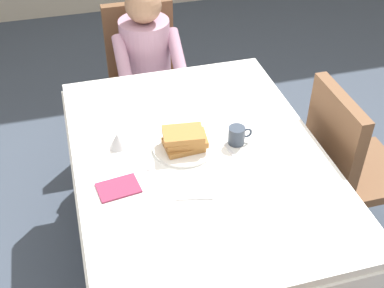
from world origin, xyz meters
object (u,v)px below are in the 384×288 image
at_px(dining_table_main, 199,169).
at_px(syrup_pitcher, 117,141).
at_px(cup_coffee, 237,135).
at_px(chair_diner, 144,68).
at_px(chair_right_side, 346,160).
at_px(breakfast_stack, 184,139).
at_px(knife_right_of_plate, 225,143).
at_px(diner_person, 147,60).
at_px(spoon_near_edge, 195,198).
at_px(plate_breakfast, 183,147).
at_px(fork_left_of_plate, 143,158).

distance_m(dining_table_main, syrup_pitcher, 0.39).
bearing_deg(dining_table_main, cup_coffee, 10.35).
height_order(chair_diner, chair_right_side, same).
height_order(chair_right_side, breakfast_stack, chair_right_side).
height_order(syrup_pitcher, knife_right_of_plate, syrup_pitcher).
distance_m(diner_person, breakfast_stack, 0.97).
distance_m(dining_table_main, spoon_near_edge, 0.30).
bearing_deg(breakfast_stack, chair_right_side, -3.46).
bearing_deg(chair_right_side, knife_right_of_plate, -93.49).
xyz_separation_m(diner_person, knife_right_of_plate, (0.17, -0.97, 0.07)).
distance_m(cup_coffee, knife_right_of_plate, 0.07).
bearing_deg(chair_right_side, breakfast_stack, -93.46).
distance_m(plate_breakfast, fork_left_of_plate, 0.19).
relative_size(chair_diner, knife_right_of_plate, 4.65).
bearing_deg(knife_right_of_plate, fork_left_of_plate, 83.22).
height_order(syrup_pitcher, spoon_near_edge, syrup_pitcher).
relative_size(dining_table_main, cup_coffee, 13.49).
relative_size(fork_left_of_plate, knife_right_of_plate, 0.90).
bearing_deg(spoon_near_edge, diner_person, 101.06).
height_order(plate_breakfast, spoon_near_edge, plate_breakfast).
xyz_separation_m(dining_table_main, spoon_near_edge, (-0.10, -0.26, 0.09)).
xyz_separation_m(chair_diner, breakfast_stack, (-0.02, -1.12, 0.27)).
xyz_separation_m(plate_breakfast, cup_coffee, (0.25, -0.02, 0.03)).
bearing_deg(cup_coffee, breakfast_stack, 176.24).
bearing_deg(knife_right_of_plate, breakfast_stack, 79.87).
bearing_deg(breakfast_stack, syrup_pitcher, 161.70).
bearing_deg(syrup_pitcher, fork_left_of_plate, -48.60).
relative_size(diner_person, breakfast_stack, 5.46).
xyz_separation_m(diner_person, chair_right_side, (0.81, -1.01, -0.14)).
bearing_deg(syrup_pitcher, cup_coffee, -11.81).
bearing_deg(diner_person, cup_coffee, 102.97).
height_order(chair_diner, spoon_near_edge, chair_diner).
bearing_deg(chair_right_side, fork_left_of_plate, -92.19).
relative_size(chair_diner, fork_left_of_plate, 5.17).
xyz_separation_m(plate_breakfast, breakfast_stack, (0.00, -0.01, 0.05)).
distance_m(dining_table_main, chair_right_side, 0.78).
relative_size(cup_coffee, knife_right_of_plate, 0.57).
distance_m(chair_right_side, spoon_near_edge, 0.93).
bearing_deg(cup_coffee, knife_right_of_plate, 174.85).
bearing_deg(plate_breakfast, knife_right_of_plate, -6.01).
relative_size(diner_person, plate_breakfast, 4.00).
relative_size(plate_breakfast, knife_right_of_plate, 1.40).
relative_size(plate_breakfast, spoon_near_edge, 1.87).
distance_m(cup_coffee, spoon_near_edge, 0.41).
relative_size(diner_person, chair_right_side, 1.20).
bearing_deg(spoon_near_edge, cup_coffee, 60.18).
xyz_separation_m(chair_right_side, breakfast_stack, (-0.83, 0.05, 0.27)).
height_order(diner_person, cup_coffee, diner_person).
xyz_separation_m(plate_breakfast, syrup_pitcher, (-0.28, 0.09, 0.03)).
bearing_deg(plate_breakfast, cup_coffee, -5.82).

